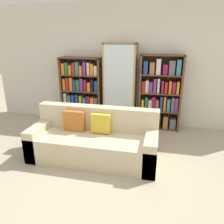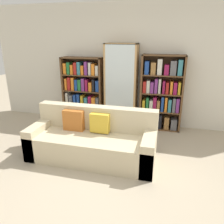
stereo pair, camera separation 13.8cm
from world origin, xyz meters
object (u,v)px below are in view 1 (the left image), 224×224
(display_cabinet, at_px, (120,86))
(bookshelf_right, at_px, (160,94))
(bookshelf_left, at_px, (81,92))
(couch, at_px, (94,141))
(wine_bottle, at_px, (130,126))

(display_cabinet, bearing_deg, bookshelf_right, 1.02)
(bookshelf_left, xyz_separation_m, bookshelf_right, (1.83, 0.00, 0.04))
(couch, height_order, wine_bottle, couch)
(bookshelf_left, bearing_deg, wine_bottle, -18.36)
(display_cabinet, distance_m, wine_bottle, 0.93)
(display_cabinet, bearing_deg, couch, -95.44)
(display_cabinet, relative_size, bookshelf_right, 1.14)
(couch, bearing_deg, bookshelf_left, 116.23)
(bookshelf_right, xyz_separation_m, wine_bottle, (-0.58, -0.41, -0.65))
(display_cabinet, bearing_deg, bookshelf_left, 179.04)
(bookshelf_left, bearing_deg, couch, -63.77)
(couch, height_order, bookshelf_left, bookshelf_left)
(display_cabinet, height_order, bookshelf_right, display_cabinet)
(couch, xyz_separation_m, display_cabinet, (0.15, 1.57, 0.62))
(bookshelf_left, distance_m, bookshelf_right, 1.83)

